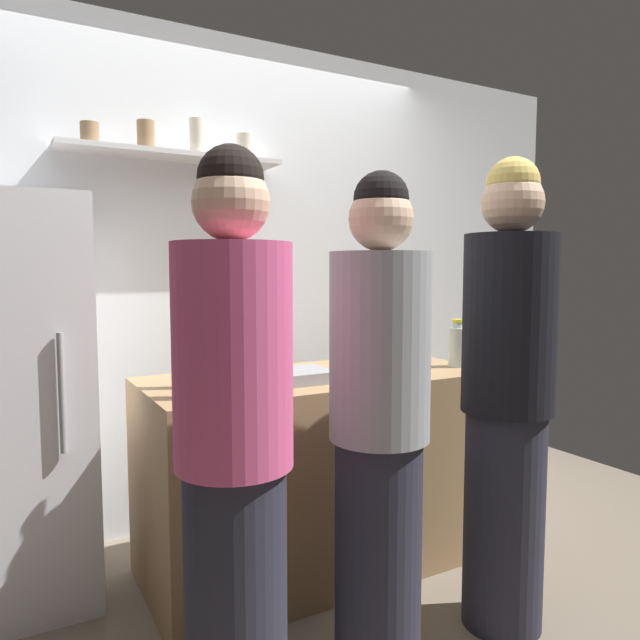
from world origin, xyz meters
name	(u,v)px	position (x,y,z in m)	size (l,w,h in m)	color
ground_plane	(333,633)	(0.00, 0.00, 0.00)	(5.28, 5.28, 0.00)	#726656
back_wall_assembly	(217,281)	(0.00, 1.25, 1.30)	(4.80, 0.32, 2.60)	white
refrigerator	(11,402)	(-1.02, 0.85, 0.83)	(0.59, 0.66, 1.66)	white
counter	(320,470)	(0.22, 0.50, 0.44)	(1.58, 0.71, 0.89)	#9E7A51
baking_pan	(291,377)	(0.02, 0.39, 0.91)	(0.34, 0.24, 0.05)	gray
utensil_holder	(280,356)	(0.13, 0.74, 0.95)	(0.10, 0.10, 0.22)	#B2B2B7
wine_bottle_dark_glass	(194,369)	(-0.42, 0.30, 1.00)	(0.08, 0.08, 0.29)	black
wine_bottle_green_glass	(181,359)	(-0.42, 0.51, 1.01)	(0.07, 0.07, 0.31)	#19471E
wine_bottle_amber_glass	(229,366)	(-0.30, 0.27, 1.00)	(0.06, 0.06, 0.30)	#472814
wine_bottle_pale_glass	(418,349)	(0.57, 0.23, 1.02)	(0.08, 0.08, 0.33)	#B2BFB2
water_bottle_plastic	(457,346)	(0.92, 0.36, 0.99)	(0.08, 0.08, 0.23)	silver
person_grey_hoodie	(379,426)	(0.06, -0.20, 0.84)	(0.34, 0.34, 1.69)	#262633
person_blonde	(507,398)	(0.60, -0.26, 0.89)	(0.34, 0.34, 1.78)	#262633
person_pink_top	(234,451)	(-0.48, -0.25, 0.85)	(0.34, 0.34, 1.71)	#262633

